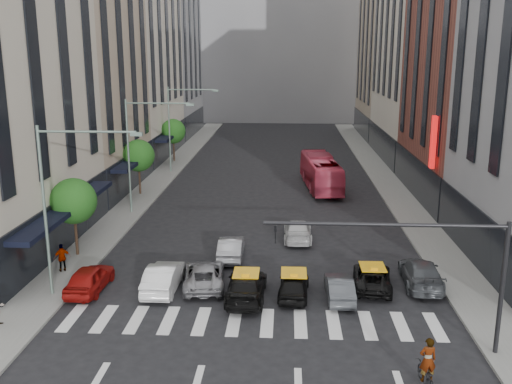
# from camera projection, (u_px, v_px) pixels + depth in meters

# --- Properties ---
(ground) EXTENTS (160.00, 160.00, 0.00)m
(ground) POSITION_uv_depth(u_px,v_px,m) (253.00, 337.00, 26.06)
(ground) COLOR black
(ground) RESTS_ON ground
(sidewalk_left) EXTENTS (3.00, 96.00, 0.15)m
(sidewalk_left) POSITION_uv_depth(u_px,v_px,m) (154.00, 184.00, 55.72)
(sidewalk_left) COLOR slate
(sidewalk_left) RESTS_ON ground
(sidewalk_right) EXTENTS (3.00, 96.00, 0.15)m
(sidewalk_right) POSITION_uv_depth(u_px,v_px,m) (391.00, 187.00, 54.53)
(sidewalk_right) COLOR slate
(sidewalk_right) RESTS_ON ground
(building_left_b) EXTENTS (8.00, 16.00, 24.00)m
(building_left_b) POSITION_uv_depth(u_px,v_px,m) (82.00, 60.00, 51.20)
(building_left_b) COLOR tan
(building_left_b) RESTS_ON ground
(building_left_c) EXTENTS (8.00, 20.00, 36.00)m
(building_left_c) POSITION_uv_depth(u_px,v_px,m) (132.00, 5.00, 67.21)
(building_left_c) COLOR beige
(building_left_c) RESTS_ON ground
(building_left_d) EXTENTS (8.00, 18.00, 30.00)m
(building_left_d) POSITION_uv_depth(u_px,v_px,m) (166.00, 36.00, 86.35)
(building_left_d) COLOR gray
(building_left_d) RESTS_ON ground
(building_right_b) EXTENTS (8.00, 18.00, 26.00)m
(building_right_b) POSITION_uv_depth(u_px,v_px,m) (472.00, 48.00, 48.23)
(building_right_b) COLOR brown
(building_right_b) RESTS_ON ground
(building_right_d) EXTENTS (8.00, 18.00, 28.00)m
(building_right_d) POSITION_uv_depth(u_px,v_px,m) (392.00, 43.00, 84.83)
(building_right_d) COLOR tan
(building_right_d) RESTS_ON ground
(building_far) EXTENTS (30.00, 10.00, 36.00)m
(building_far) POSITION_uv_depth(u_px,v_px,m) (280.00, 22.00, 104.14)
(building_far) COLOR gray
(building_far) RESTS_ON ground
(tree_near) EXTENTS (2.88, 2.88, 4.95)m
(tree_near) POSITION_uv_depth(u_px,v_px,m) (73.00, 201.00, 35.49)
(tree_near) COLOR black
(tree_near) RESTS_ON sidewalk_left
(tree_mid) EXTENTS (2.88, 2.88, 4.95)m
(tree_mid) POSITION_uv_depth(u_px,v_px,m) (138.00, 156.00, 51.00)
(tree_mid) COLOR black
(tree_mid) RESTS_ON sidewalk_left
(tree_far) EXTENTS (2.88, 2.88, 4.95)m
(tree_far) POSITION_uv_depth(u_px,v_px,m) (173.00, 131.00, 66.51)
(tree_far) COLOR black
(tree_far) RESTS_ON sidewalk_left
(streetlamp_near) EXTENTS (5.38, 0.25, 9.00)m
(streetlamp_near) POSITION_uv_depth(u_px,v_px,m) (61.00, 189.00, 29.04)
(streetlamp_near) COLOR gray
(streetlamp_near) RESTS_ON sidewalk_left
(streetlamp_mid) EXTENTS (5.38, 0.25, 9.00)m
(streetlamp_mid) POSITION_uv_depth(u_px,v_px,m) (140.00, 141.00, 44.55)
(streetlamp_mid) COLOR gray
(streetlamp_mid) RESTS_ON sidewalk_left
(streetlamp_far) EXTENTS (5.38, 0.25, 9.00)m
(streetlamp_far) POSITION_uv_depth(u_px,v_px,m) (178.00, 118.00, 60.06)
(streetlamp_far) COLOR gray
(streetlamp_far) RESTS_ON sidewalk_left
(traffic_signal) EXTENTS (10.10, 0.20, 6.00)m
(traffic_signal) POSITION_uv_depth(u_px,v_px,m) (436.00, 256.00, 23.62)
(traffic_signal) COLOR black
(traffic_signal) RESTS_ON ground
(liberty_sign) EXTENTS (0.30, 0.70, 4.00)m
(liberty_sign) POSITION_uv_depth(u_px,v_px,m) (433.00, 142.00, 43.36)
(liberty_sign) COLOR red
(liberty_sign) RESTS_ON ground
(car_red) EXTENTS (1.83, 4.28, 1.44)m
(car_red) POSITION_uv_depth(u_px,v_px,m) (90.00, 278.00, 31.00)
(car_red) COLOR maroon
(car_red) RESTS_ON ground
(car_white_front) EXTENTS (1.63, 4.57, 1.50)m
(car_white_front) POSITION_uv_depth(u_px,v_px,m) (163.00, 277.00, 31.10)
(car_white_front) COLOR silver
(car_white_front) RESTS_ON ground
(car_silver) EXTENTS (2.77, 5.00, 1.32)m
(car_silver) POSITION_uv_depth(u_px,v_px,m) (204.00, 275.00, 31.64)
(car_silver) COLOR gray
(car_silver) RESTS_ON ground
(taxi_left) EXTENTS (2.09, 4.97, 1.43)m
(taxi_left) POSITION_uv_depth(u_px,v_px,m) (246.00, 286.00, 30.00)
(taxi_left) COLOR black
(taxi_left) RESTS_ON ground
(taxi_center) EXTENTS (1.82, 3.98, 1.32)m
(taxi_center) POSITION_uv_depth(u_px,v_px,m) (294.00, 285.00, 30.28)
(taxi_center) COLOR black
(taxi_center) RESTS_ON ground
(car_grey_mid) EXTENTS (1.42, 3.88, 1.27)m
(car_grey_mid) POSITION_uv_depth(u_px,v_px,m) (339.00, 288.00, 29.98)
(car_grey_mid) COLOR #3E4145
(car_grey_mid) RESTS_ON ground
(taxi_right) EXTENTS (2.50, 4.59, 1.22)m
(taxi_right) POSITION_uv_depth(u_px,v_px,m) (372.00, 278.00, 31.39)
(taxi_right) COLOR black
(taxi_right) RESTS_ON ground
(car_grey_curb) EXTENTS (2.30, 5.08, 1.44)m
(car_grey_curb) POSITION_uv_depth(u_px,v_px,m) (421.00, 273.00, 31.72)
(car_grey_curb) COLOR #464B4F
(car_grey_curb) RESTS_ON ground
(car_row2_left) EXTENTS (1.54, 4.27, 1.40)m
(car_row2_left) POSITION_uv_depth(u_px,v_px,m) (231.00, 248.00, 35.88)
(car_row2_left) COLOR #98999D
(car_row2_left) RESTS_ON ground
(car_row2_right) EXTENTS (1.91, 4.69, 1.36)m
(car_row2_right) POSITION_uv_depth(u_px,v_px,m) (298.00, 230.00, 39.48)
(car_row2_right) COLOR silver
(car_row2_right) RESTS_ON ground
(bus) EXTENTS (3.65, 11.31, 3.10)m
(bus) POSITION_uv_depth(u_px,v_px,m) (321.00, 172.00, 54.14)
(bus) COLOR #D73F5C
(bus) RESTS_ON ground
(motorcycle) EXTENTS (0.88, 1.91, 0.97)m
(motorcycle) POSITION_uv_depth(u_px,v_px,m) (426.00, 376.00, 22.12)
(motorcycle) COLOR black
(motorcycle) RESTS_ON ground
(rider) EXTENTS (0.72, 0.53, 1.84)m
(rider) POSITION_uv_depth(u_px,v_px,m) (429.00, 343.00, 21.79)
(rider) COLOR gray
(rider) RESTS_ON motorcycle
(pedestrian_far) EXTENTS (1.04, 0.87, 1.67)m
(pedestrian_far) POSITION_uv_depth(u_px,v_px,m) (62.00, 258.00, 33.35)
(pedestrian_far) COLOR gray
(pedestrian_far) RESTS_ON sidewalk_left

